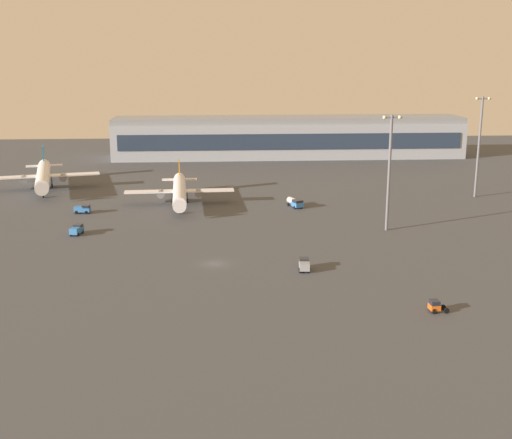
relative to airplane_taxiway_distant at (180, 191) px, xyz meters
The scene contains 11 objects.
ground_plane 56.06m from the airplane_taxiway_distant, 79.98° to the right, with size 416.00×416.00×0.00m, color #424449.
terminal_building 95.80m from the airplane_taxiway_distant, 65.00° to the left, with size 142.09×22.40×16.40m.
airplane_taxiway_distant is the anchor object (origin of this frame).
airplane_far_stand 49.79m from the airplane_taxiway_distant, 151.08° to the left, with size 34.50×44.03×11.40m.
maintenance_van 66.30m from the airplane_taxiway_distant, 65.76° to the right, with size 2.32×4.29×2.25m.
baggage_tractor 38.22m from the airplane_taxiway_distant, 126.35° to the right, with size 2.80×4.46×2.25m.
cargo_loader 27.05m from the airplane_taxiway_distant, 159.87° to the right, with size 4.31×2.37×2.25m.
fuel_truck 32.67m from the airplane_taxiway_distant, ahead, with size 4.23×6.63×2.35m.
pushback_tug 94.91m from the airplane_taxiway_distant, 61.18° to the right, with size 3.15×1.94×2.05m.
apron_light_central 88.11m from the airplane_taxiway_distant, ahead, with size 4.80×0.90×29.39m.
apron_light_east 61.11m from the airplane_taxiway_distant, 31.64° to the right, with size 4.80×0.90×27.56m.
Camera 1 is at (0.24, -126.77, 41.02)m, focal length 46.07 mm.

